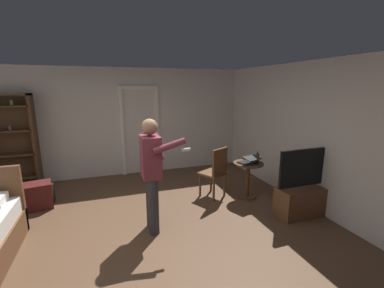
% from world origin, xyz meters
% --- Properties ---
extents(ground_plane, '(6.74, 6.74, 0.00)m').
position_xyz_m(ground_plane, '(0.00, 0.00, 0.00)').
color(ground_plane, brown).
extents(wall_back, '(6.36, 0.12, 2.55)m').
position_xyz_m(wall_back, '(0.00, 3.12, 1.27)').
color(wall_back, beige).
rests_on(wall_back, ground_plane).
extents(wall_right, '(0.12, 6.37, 2.55)m').
position_xyz_m(wall_right, '(3.12, 0.00, 1.27)').
color(wall_right, beige).
rests_on(wall_right, ground_plane).
extents(doorway_frame, '(0.93, 0.08, 2.13)m').
position_xyz_m(doorway_frame, '(0.51, 3.04, 1.22)').
color(doorway_frame, white).
rests_on(doorway_frame, ground_plane).
extents(bookshelf, '(0.98, 0.32, 1.98)m').
position_xyz_m(bookshelf, '(-2.15, 2.90, 1.07)').
color(bookshelf, '#4C331E').
rests_on(bookshelf, ground_plane).
extents(tv_flatscreen, '(1.06, 0.40, 1.15)m').
position_xyz_m(tv_flatscreen, '(2.76, -0.03, 0.34)').
color(tv_flatscreen, brown).
rests_on(tv_flatscreen, ground_plane).
extents(side_table, '(0.57, 0.57, 0.70)m').
position_xyz_m(side_table, '(2.23, 0.88, 0.47)').
color(side_table, '#4C331E').
rests_on(side_table, ground_plane).
extents(laptop, '(0.40, 0.41, 0.15)m').
position_xyz_m(laptop, '(2.22, 0.84, 0.75)').
color(laptop, black).
rests_on(laptop, side_table).
extents(bottle_on_table, '(0.06, 0.06, 0.23)m').
position_xyz_m(bottle_on_table, '(2.37, 0.80, 0.80)').
color(bottle_on_table, '#2E3A17').
rests_on(bottle_on_table, side_table).
extents(wooden_chair, '(0.57, 0.57, 0.99)m').
position_xyz_m(wooden_chair, '(1.65, 1.08, 0.54)').
color(wooden_chair, brown).
rests_on(wooden_chair, ground_plane).
extents(person_blue_shirt, '(0.64, 0.53, 1.68)m').
position_xyz_m(person_blue_shirt, '(0.29, 0.32, 0.96)').
color(person_blue_shirt, '#333338').
rests_on(person_blue_shirt, ground_plane).
extents(suitcase_dark, '(0.69, 0.48, 0.37)m').
position_xyz_m(suitcase_dark, '(-1.61, 1.77, 0.18)').
color(suitcase_dark, black).
rests_on(suitcase_dark, ground_plane).
extents(suitcase_small, '(0.63, 0.47, 0.46)m').
position_xyz_m(suitcase_small, '(-1.56, 1.68, 0.23)').
color(suitcase_small, '#4C1919').
rests_on(suitcase_small, ground_plane).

